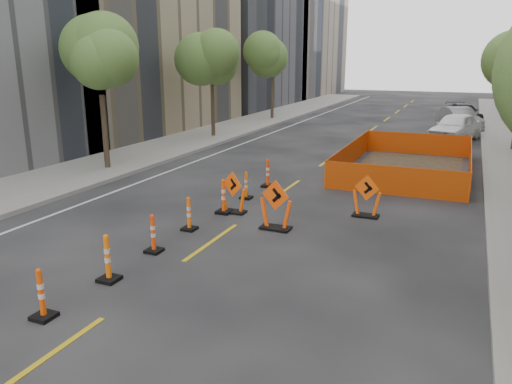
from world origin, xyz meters
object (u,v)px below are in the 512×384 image
at_px(channelizer_6, 224,196).
at_px(channelizer_4, 153,233).
at_px(channelizer_3, 107,258).
at_px(chevron_sign_center, 276,205).
at_px(parked_car_far, 463,112).
at_px(chevron_sign_left, 233,192).
at_px(chevron_sign_right, 367,196).
at_px(parked_car_mid, 459,119).
at_px(parked_car_near, 455,127).
at_px(channelizer_8, 268,173).
at_px(channelizer_5, 189,214).
at_px(channelizer_7, 246,185).
at_px(channelizer_2, 41,294).

bearing_deg(channelizer_6, channelizer_4, -92.59).
relative_size(channelizer_3, chevron_sign_center, 0.75).
bearing_deg(parked_car_far, chevron_sign_left, -121.28).
bearing_deg(chevron_sign_right, parked_car_mid, 97.52).
bearing_deg(parked_car_near, channelizer_6, -92.12).
bearing_deg(channelizer_4, parked_car_far, 78.34).
bearing_deg(channelizer_8, channelizer_5, -92.60).
bearing_deg(chevron_sign_right, channelizer_5, -130.88).
relative_size(channelizer_7, parked_car_mid, 0.22).
distance_m(channelizer_2, channelizer_5, 5.51).
distance_m(channelizer_6, channelizer_7, 1.84).
xyz_separation_m(chevron_sign_right, parked_car_mid, (2.06, 22.06, 0.07)).
relative_size(chevron_sign_left, chevron_sign_right, 1.01).
bearing_deg(channelizer_5, parked_car_far, 77.61).
distance_m(channelizer_3, channelizer_5, 3.67).
bearing_deg(channelizer_2, channelizer_5, 90.12).
xyz_separation_m(channelizer_5, chevron_sign_left, (0.45, 2.01, 0.18)).
height_order(channelizer_2, channelizer_4, channelizer_2).
distance_m(channelizer_5, chevron_sign_left, 2.07).
bearing_deg(parked_car_mid, parked_car_near, -115.23).
distance_m(parked_car_near, parked_car_mid, 5.30).
distance_m(channelizer_3, channelizer_6, 5.51).
distance_m(channelizer_6, chevron_sign_right, 4.51).
bearing_deg(chevron_sign_right, parked_car_far, 98.16).
bearing_deg(channelizer_8, channelizer_2, -91.24).
height_order(channelizer_4, channelizer_7, channelizer_4).
bearing_deg(channelizer_2, channelizer_6, 88.58).
bearing_deg(parked_car_mid, channelizer_6, -129.51).
height_order(chevron_sign_left, parked_car_near, parked_car_near).
relative_size(channelizer_5, chevron_sign_left, 0.73).
bearing_deg(chevron_sign_left, parked_car_near, 91.89).
height_order(channelizer_8, chevron_sign_left, chevron_sign_left).
bearing_deg(parked_car_far, chevron_sign_center, -117.44).
height_order(channelizer_2, chevron_sign_right, chevron_sign_right).
xyz_separation_m(channelizer_2, parked_car_mid, (6.51, 30.85, 0.23)).
xyz_separation_m(channelizer_8, parked_car_mid, (6.28, 19.83, 0.20)).
bearing_deg(parked_car_far, channelizer_2, -119.43).
bearing_deg(channelizer_5, channelizer_3, -88.70).
relative_size(channelizer_5, chevron_sign_right, 0.74).
bearing_deg(channelizer_3, chevron_sign_center, 65.04).
xyz_separation_m(chevron_sign_left, parked_car_far, (6.25, 28.50, -0.02)).
bearing_deg(chevron_sign_right, channelizer_3, -109.39).
xyz_separation_m(channelizer_7, chevron_sign_left, (0.29, -1.66, 0.19)).
distance_m(channelizer_5, parked_car_mid, 26.17).
distance_m(chevron_sign_left, chevron_sign_center, 2.07).
xyz_separation_m(channelizer_7, parked_car_near, (6.29, 16.36, 0.33)).
xyz_separation_m(channelizer_8, chevron_sign_left, (0.20, -3.50, 0.13)).
bearing_deg(channelizer_4, chevron_sign_left, 83.69).
xyz_separation_m(chevron_sign_left, parked_car_near, (6.00, 18.03, 0.14)).
bearing_deg(channelizer_2, chevron_sign_left, 86.64).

